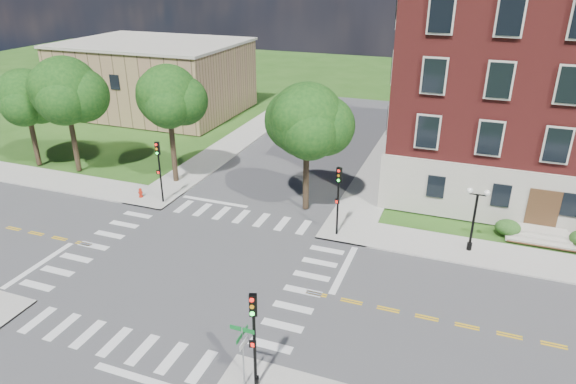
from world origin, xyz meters
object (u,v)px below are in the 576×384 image
(traffic_signal_ne, at_px, (338,193))
(street_sign_pole, at_px, (243,345))
(twin_lamp_west, at_px, (474,216))
(traffic_signal_se, at_px, (254,330))
(fire_hydrant, at_px, (141,193))
(traffic_signal_nw, at_px, (159,164))

(traffic_signal_ne, height_order, street_sign_pole, traffic_signal_ne)
(traffic_signal_ne, distance_m, twin_lamp_west, 8.56)
(twin_lamp_west, relative_size, street_sign_pole, 1.36)
(traffic_signal_se, height_order, traffic_signal_ne, same)
(traffic_signal_se, distance_m, street_sign_pole, 1.01)
(street_sign_pole, xyz_separation_m, fire_hydrant, (-15.85, 14.98, -1.84))
(traffic_signal_ne, bearing_deg, street_sign_pole, -90.33)
(traffic_signal_ne, height_order, traffic_signal_nw, same)
(traffic_signal_nw, distance_m, fire_hydrant, 3.43)
(street_sign_pole, height_order, fire_hydrant, street_sign_pole)
(traffic_signal_se, height_order, fire_hydrant, traffic_signal_se)
(traffic_signal_se, height_order, traffic_signal_nw, same)
(traffic_signal_ne, height_order, fire_hydrant, traffic_signal_ne)
(street_sign_pole, distance_m, fire_hydrant, 21.89)
(fire_hydrant, bearing_deg, twin_lamp_west, 1.18)
(traffic_signal_se, xyz_separation_m, twin_lamp_west, (8.06, 15.42, -0.66))
(traffic_signal_se, height_order, street_sign_pole, traffic_signal_se)
(traffic_signal_ne, distance_m, street_sign_pole, 14.55)
(twin_lamp_west, relative_size, fire_hydrant, 5.64)
(traffic_signal_ne, bearing_deg, twin_lamp_west, 6.42)
(traffic_signal_se, relative_size, street_sign_pole, 1.55)
(traffic_signal_se, xyz_separation_m, traffic_signal_ne, (-0.42, 14.47, 0.00))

